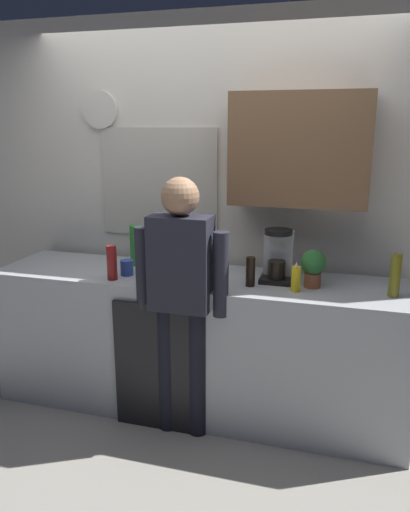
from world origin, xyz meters
TOP-DOWN VIEW (x-y plane):
  - ground_plane at (0.00, 0.00)m, footprint 8.00×8.00m
  - kitchen_counter at (0.00, 0.30)m, footprint 2.69×0.64m
  - dishwasher_panel at (-0.15, -0.03)m, footprint 0.56×0.02m
  - back_wall_assembly at (0.07, 0.70)m, footprint 4.29×0.42m
  - coffee_maker at (0.52, 0.36)m, footprint 0.20×0.20m
  - bottle_clear_soda at (-0.48, 0.44)m, footprint 0.09×0.09m
  - bottle_red_vinegar at (-0.49, 0.08)m, footprint 0.06×0.06m
  - bottle_dark_sauce at (0.37, 0.20)m, footprint 0.06×0.06m
  - bottle_olive_oil at (1.20, 0.24)m, footprint 0.06×0.06m
  - cup_blue_mug at (-0.44, 0.20)m, footprint 0.08×0.08m
  - cup_white_mug at (-0.01, 0.12)m, footprint 0.08×0.08m
  - mixing_bowl at (-0.12, 0.29)m, footprint 0.22×0.22m
  - potted_plant at (0.74, 0.28)m, footprint 0.15×0.15m
  - dish_soap at (0.65, 0.18)m, footprint 0.06×0.06m
  - person_at_sink at (0.00, 0.00)m, footprint 0.57×0.22m

SIDE VIEW (x-z plane):
  - ground_plane at x=0.00m, z-range 0.00..0.00m
  - dishwasher_panel at x=-0.15m, z-range 0.00..0.84m
  - kitchen_counter at x=0.00m, z-range 0.00..0.93m
  - person_at_sink at x=0.00m, z-range 0.15..1.75m
  - mixing_bowl at x=-0.12m, z-range 0.93..1.01m
  - cup_white_mug at x=-0.01m, z-range 0.93..1.03m
  - cup_blue_mug at x=-0.44m, z-range 0.93..1.03m
  - dish_soap at x=0.65m, z-range 0.92..1.10m
  - bottle_dark_sauce at x=0.37m, z-range 0.93..1.11m
  - bottle_red_vinegar at x=-0.49m, z-range 0.93..1.15m
  - bottle_olive_oil at x=1.20m, z-range 0.93..1.18m
  - potted_plant at x=0.74m, z-range 0.95..1.18m
  - bottle_clear_soda at x=-0.48m, z-range 0.93..1.21m
  - coffee_maker at x=0.52m, z-range 0.91..1.24m
  - back_wall_assembly at x=0.07m, z-range 0.06..2.66m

